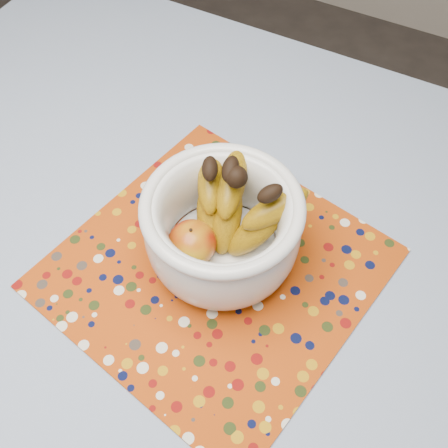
% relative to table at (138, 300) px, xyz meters
% --- Properties ---
extents(table, '(1.20, 1.20, 0.75)m').
position_rel_table_xyz_m(table, '(0.00, 0.00, 0.00)').
color(table, brown).
rests_on(table, ground).
extents(tablecloth, '(1.32, 1.32, 0.01)m').
position_rel_table_xyz_m(tablecloth, '(0.00, 0.00, 0.08)').
color(tablecloth, slate).
rests_on(tablecloth, table).
extents(placemat, '(0.52, 0.52, 0.00)m').
position_rel_table_xyz_m(placemat, '(0.11, 0.07, 0.09)').
color(placemat, '#9D3608').
rests_on(placemat, tablecloth).
extents(fruit_bowl, '(0.25, 0.24, 0.18)m').
position_rel_table_xyz_m(fruit_bowl, '(0.11, 0.11, 0.17)').
color(fruit_bowl, silver).
rests_on(fruit_bowl, placemat).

